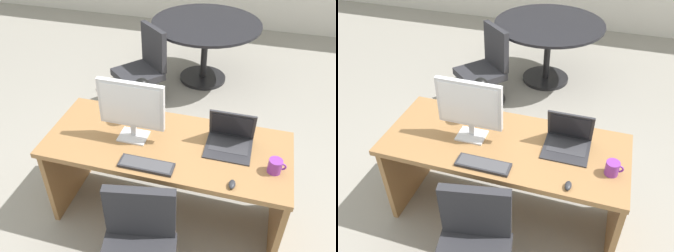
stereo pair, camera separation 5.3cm
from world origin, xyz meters
TOP-DOWN VIEW (x-y plane):
  - ground at (0.00, 1.50)m, footprint 12.00×12.00m
  - desk at (0.00, 0.05)m, footprint 1.70×0.70m
  - monitor at (-0.24, -0.00)m, footprint 0.45×0.16m
  - laptop at (0.42, 0.11)m, footprint 0.31×0.28m
  - keyboard at (-0.06, -0.26)m, footprint 0.36×0.11m
  - mouse at (0.49, -0.28)m, footprint 0.04×0.07m
  - desk_lamp at (-0.23, 0.20)m, footprint 0.12×0.15m
  - coffee_mug at (0.73, -0.09)m, footprint 0.11×0.09m
  - meeting_table at (-0.14, 2.21)m, footprint 1.30×1.30m
  - meeting_chair_near at (-0.72, 1.54)m, footprint 0.65×0.66m

SIDE VIEW (x-z plane):
  - ground at x=0.00m, z-range 0.00..0.00m
  - meeting_chair_near at x=-0.72m, z-range -0.10..0.77m
  - desk at x=0.00m, z-range 0.16..0.92m
  - meeting_table at x=-0.14m, z-range 0.20..0.96m
  - keyboard at x=-0.06m, z-range 0.75..0.78m
  - mouse at x=0.49m, z-range 0.75..0.79m
  - coffee_mug at x=0.73m, z-range 0.75..0.85m
  - laptop at x=0.42m, z-range 0.70..0.96m
  - monitor at x=-0.24m, z-range 0.79..1.23m
  - desk_lamp at x=-0.23m, z-range 0.83..1.19m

